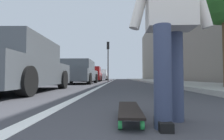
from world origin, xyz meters
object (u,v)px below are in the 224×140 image
skateboard (129,110)px  traffic_light (108,54)px  parked_car_near (20,66)px  parked_car_end (101,75)px  parked_car_mid (79,72)px  skater_person (170,16)px  parked_car_far (92,75)px

skateboard → traffic_light: bearing=4.2°
parked_car_near → parked_car_end: parked_car_end is taller
skateboard → parked_car_near: (3.15, 2.87, 0.62)m
traffic_light → parked_car_mid: bearing=170.3°
skateboard → skater_person: size_ratio=0.51×
skater_person → parked_car_far: bearing=11.0°
parked_car_near → parked_car_end: size_ratio=1.00×
skater_person → traffic_light: 18.03m
parked_car_end → parked_car_far: bearing=179.2°
skateboard → traffic_light: traffic_light is taller
parked_car_mid → parked_car_end: parked_car_mid is taller
parked_car_mid → parked_car_far: bearing=1.1°
traffic_light → parked_car_far: bearing=134.8°
parked_car_near → parked_car_end: 20.04m
parked_car_near → traffic_light: size_ratio=1.00×
parked_car_end → parked_car_near: bearing=179.6°
parked_car_near → skater_person: bearing=-135.7°
parked_car_mid → traffic_light: bearing=-9.7°
parked_car_mid → parked_car_far: size_ratio=0.95×
parked_car_near → parked_car_far: size_ratio=0.95×
skateboard → parked_car_far: (16.18, 2.82, 0.60)m
parked_car_mid → skateboard: bearing=-164.3°
parked_car_near → traffic_light: (14.54, -1.56, 2.29)m
skater_person → traffic_light: traffic_light is taller
skater_person → parked_car_near: size_ratio=0.38×
skater_person → parked_car_far: 16.64m
parked_car_end → skater_person: bearing=-172.5°
traffic_light → skateboard: bearing=-175.8°
parked_car_near → parked_car_end: bearing=-0.4°
parked_car_near → parked_car_far: bearing=-0.2°
parked_car_near → parked_car_far: 13.04m
skateboard → parked_car_far: 16.44m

